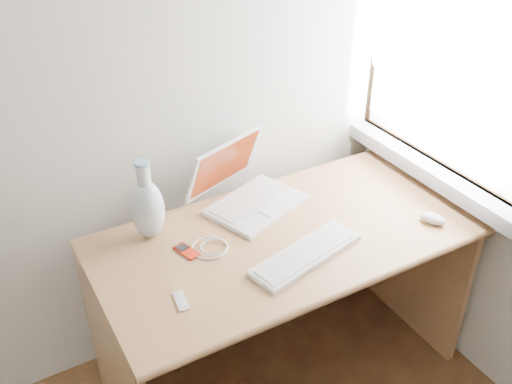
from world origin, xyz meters
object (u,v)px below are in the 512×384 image
laptop (250,189)px  external_keyboard (306,254)px  desk (273,265)px  vase (147,207)px

laptop → external_keyboard: laptop is taller
desk → laptop: size_ratio=3.27×
laptop → desk: bearing=-108.5°
desk → external_keyboard: external_keyboard is taller
desk → external_keyboard: bearing=-92.2°
external_keyboard → vase: size_ratio=1.47×
desk → external_keyboard: (-0.01, -0.23, 0.22)m
desk → laptop: (-0.00, 0.17, 0.26)m
desk → external_keyboard: 0.32m
desk → external_keyboard: size_ratio=3.06×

